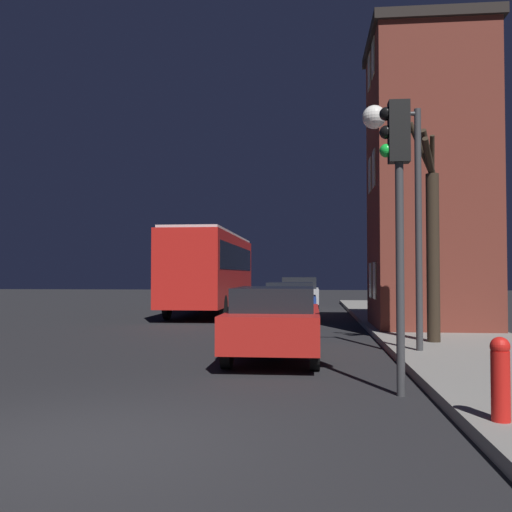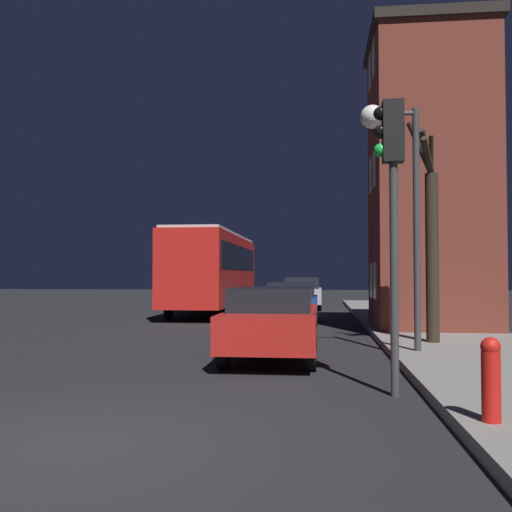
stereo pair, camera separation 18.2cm
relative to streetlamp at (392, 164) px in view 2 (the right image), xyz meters
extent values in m
plane|color=black|center=(-4.05, -6.47, -4.06)|extent=(120.00, 120.00, 0.00)
cube|color=brown|center=(1.83, 5.67, 0.46)|extent=(3.37, 3.76, 8.71)
cube|color=black|center=(1.83, 5.67, 4.96)|extent=(3.61, 4.00, 0.30)
cube|color=beige|center=(0.13, 5.08, -2.50)|extent=(0.03, 0.70, 1.10)
cube|color=beige|center=(0.13, 6.26, -2.50)|extent=(0.03, 0.70, 1.10)
cube|color=beige|center=(0.13, 5.08, 0.86)|extent=(0.03, 0.70, 1.10)
cube|color=beige|center=(0.13, 6.26, 0.86)|extent=(0.03, 0.70, 1.10)
cube|color=beige|center=(0.13, 5.08, 4.21)|extent=(0.03, 0.70, 1.10)
cube|color=beige|center=(0.13, 6.26, 4.21)|extent=(0.03, 0.70, 1.10)
cylinder|color=#38383A|center=(0.50, 0.00, -1.36)|extent=(0.14, 0.14, 5.07)
cylinder|color=#38383A|center=(0.05, 0.00, 1.07)|extent=(0.90, 0.09, 0.09)
sphere|color=white|center=(-0.40, 0.00, 1.02)|extent=(0.50, 0.50, 0.50)
cylinder|color=#38383A|center=(-0.45, -3.77, -2.38)|extent=(0.12, 0.12, 3.37)
cube|color=black|center=(-0.45, -3.77, -0.25)|extent=(0.30, 0.24, 0.90)
sphere|color=black|center=(-0.63, -3.77, 0.02)|extent=(0.20, 0.20, 0.20)
sphere|color=black|center=(-0.63, -3.77, -0.25)|extent=(0.20, 0.20, 0.20)
sphere|color=green|center=(-0.63, -3.77, -0.52)|extent=(0.20, 0.20, 0.20)
cylinder|color=#2D2319|center=(1.12, 1.60, -1.92)|extent=(0.30, 0.30, 3.96)
cylinder|color=#2D2319|center=(0.96, 1.17, 0.39)|extent=(0.47, 0.98, 0.75)
cylinder|color=#2D2319|center=(0.94, 1.23, 0.50)|extent=(0.55, 0.91, 0.97)
cylinder|color=#2D2319|center=(1.07, 1.35, 0.46)|extent=(0.21, 0.60, 0.85)
cylinder|color=#2D2319|center=(0.83, 1.40, 0.63)|extent=(0.74, 0.58, 1.19)
cube|color=red|center=(-6.24, 13.15, -2.11)|extent=(2.40, 10.98, 2.95)
cube|color=black|center=(-6.24, 13.15, -1.58)|extent=(2.42, 10.10, 1.06)
cube|color=#B2B2B2|center=(-6.24, 13.15, -0.57)|extent=(2.28, 10.43, 0.12)
cylinder|color=black|center=(-5.12, 16.72, -3.58)|extent=(0.18, 0.96, 0.96)
cylinder|color=black|center=(-7.35, 16.72, -3.58)|extent=(0.18, 0.96, 0.96)
cylinder|color=black|center=(-5.12, 9.58, -3.58)|extent=(0.18, 0.96, 0.96)
cylinder|color=black|center=(-7.35, 9.58, -3.58)|extent=(0.18, 0.96, 0.96)
cube|color=#B21E19|center=(-2.48, -0.22, -3.39)|extent=(1.79, 4.59, 0.67)
cube|color=black|center=(-2.48, -0.45, -2.82)|extent=(1.58, 2.38, 0.46)
cylinder|color=black|center=(-1.68, 1.27, -3.72)|extent=(0.18, 0.68, 0.68)
cylinder|color=black|center=(-3.29, 1.27, -3.72)|extent=(0.18, 0.68, 0.68)
cylinder|color=black|center=(-1.68, -1.71, -3.72)|extent=(0.18, 0.68, 0.68)
cylinder|color=black|center=(-3.29, -1.71, -3.72)|extent=(0.18, 0.68, 0.68)
cube|color=navy|center=(-2.48, 7.99, -3.42)|extent=(1.78, 3.94, 0.65)
cube|color=black|center=(-2.48, 7.79, -2.84)|extent=(1.56, 2.05, 0.51)
cylinder|color=black|center=(-1.68, 9.27, -3.75)|extent=(0.18, 0.63, 0.63)
cylinder|color=black|center=(-3.28, 9.27, -3.75)|extent=(0.18, 0.63, 0.63)
cylinder|color=black|center=(-1.68, 6.71, -3.75)|extent=(0.18, 0.63, 0.63)
cylinder|color=black|center=(-3.28, 6.71, -3.75)|extent=(0.18, 0.63, 0.63)
cube|color=#B7BABF|center=(-2.36, 16.80, -3.37)|extent=(1.89, 4.21, 0.72)
cube|color=black|center=(-2.36, 16.59, -2.73)|extent=(1.66, 2.19, 0.56)
cylinder|color=black|center=(-1.51, 18.17, -3.74)|extent=(0.18, 0.66, 0.66)
cylinder|color=black|center=(-3.21, 18.17, -3.74)|extent=(0.18, 0.66, 0.66)
cylinder|color=black|center=(-1.51, 15.43, -3.74)|extent=(0.18, 0.66, 0.66)
cylinder|color=black|center=(-3.21, 15.43, -3.74)|extent=(0.18, 0.66, 0.66)
cylinder|color=red|center=(0.30, -5.77, -3.52)|extent=(0.20, 0.20, 0.75)
sphere|color=red|center=(0.30, -5.77, -3.10)|extent=(0.21, 0.21, 0.21)
camera|label=1|loc=(-1.71, -12.16, -2.33)|focal=40.00mm
camera|label=2|loc=(-1.53, -12.14, -2.33)|focal=40.00mm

